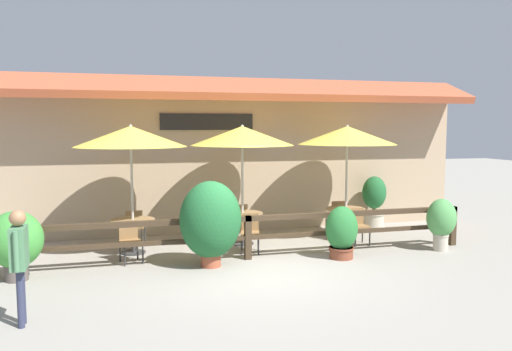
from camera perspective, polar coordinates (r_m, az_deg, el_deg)
ground_plane at (r=10.02m, az=0.56°, el=-11.04°), size 60.00×60.00×0.00m
building_facade at (r=13.62m, az=-4.07°, el=2.60°), size 14.28×1.49×4.23m
patio_railing at (r=10.84m, az=-0.93°, el=-5.98°), size 10.40×0.14×0.95m
patio_umbrella_near at (r=11.48m, az=-14.13°, el=4.34°), size 2.50×2.50×2.92m
dining_table_near at (r=11.70m, az=-13.89°, el=-5.64°), size 0.99×0.99×0.78m
chair_near_streetside at (r=10.97m, az=-14.19°, el=-7.07°), size 0.51×0.51×0.87m
chair_near_wallside at (r=12.48m, az=-13.65°, el=-5.54°), size 0.50×0.50×0.87m
patio_umbrella_middle at (r=12.04m, az=-1.58°, el=4.55°), size 2.50×2.50×2.92m
dining_table_middle at (r=12.24m, az=-1.56°, el=-4.98°), size 0.99×0.99×0.78m
chair_middle_streetside at (r=11.52m, az=-0.69°, el=-6.30°), size 0.51×0.51×0.87m
chair_middle_wallside at (r=13.03m, az=-2.01°, el=-4.92°), size 0.46×0.46×0.87m
patio_umbrella_far at (r=12.93m, az=10.37°, el=4.53°), size 2.50×2.50×2.92m
dining_table_far at (r=13.12m, az=10.22°, el=-4.36°), size 0.99×0.99×0.78m
chair_far_streetside at (r=12.51m, az=11.58°, el=-5.47°), size 0.42×0.42×0.87m
chair_far_wallside at (r=13.80m, az=9.19°, el=-4.39°), size 0.43×0.43×0.87m
potted_plant_entrance_palm at (r=10.27m, az=-5.22°, el=-5.14°), size 1.27×1.14×1.77m
potted_plant_tall_tropical at (r=12.37m, az=20.42°, el=-4.85°), size 0.69×0.62×1.21m
potted_plant_broad_leaf at (r=11.09m, az=9.76°, el=-6.36°), size 0.71×0.64×1.15m
potted_plant_small_flowering at (r=10.36m, az=-25.81°, el=-6.79°), size 1.00×0.90×1.32m
potted_plant_corner_fern at (r=14.70m, az=13.35°, el=-2.72°), size 0.70×0.63×1.46m
pedestrian at (r=7.94m, az=-25.45°, el=-7.88°), size 0.23×0.59×1.69m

